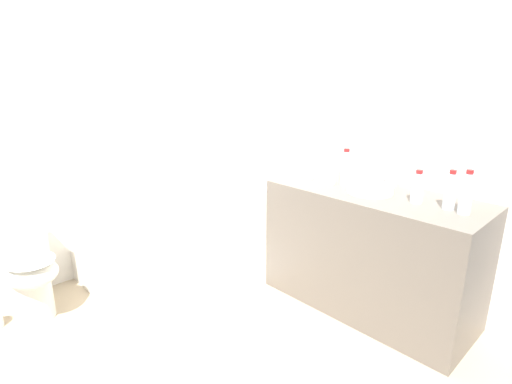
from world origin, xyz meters
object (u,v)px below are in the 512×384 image
object	(u,v)px
bathtub	(181,228)
toilet	(26,270)
water_bottle_2	(417,188)
water_bottle_3	(450,191)
drinking_glass_0	(308,172)
drinking_glass_2	(331,178)
sink_basin	(370,189)
water_bottle_0	(467,193)
bath_mat	(210,291)
water_bottle_1	(346,168)
sink_faucet	(384,183)
drinking_glass_1	(326,173)

from	to	relation	value
bathtub	toilet	size ratio (longest dim) A/B	2.49
water_bottle_2	water_bottle_3	distance (m)	0.18
water_bottle_3	drinking_glass_0	size ratio (longest dim) A/B	2.35
water_bottle_3	drinking_glass_2	world-z (taller)	water_bottle_3
sink_basin	toilet	bearing A→B (deg)	138.99
sink_basin	water_bottle_3	size ratio (longest dim) A/B	1.32
bathtub	toilet	xyz separation A→B (m)	(-1.18, 0.03, 0.03)
water_bottle_0	bath_mat	xyz separation A→B (m)	(-0.66, 1.44, -0.94)
drinking_glass_0	bath_mat	world-z (taller)	drinking_glass_0
water_bottle_2	toilet	bearing A→B (deg)	133.72
water_bottle_0	toilet	bearing A→B (deg)	129.74
water_bottle_1	water_bottle_2	size ratio (longest dim) A/B	1.25
toilet	drinking_glass_0	bearing A→B (deg)	54.72
water_bottle_1	water_bottle_3	distance (m)	0.70
water_bottle_3	drinking_glass_2	size ratio (longest dim) A/B	2.52
toilet	water_bottle_1	xyz separation A→B (m)	(1.73, -1.26, 0.61)
bathtub	toilet	bearing A→B (deg)	178.62
water_bottle_1	bathtub	bearing A→B (deg)	114.04
water_bottle_2	water_bottle_3	world-z (taller)	water_bottle_3
sink_basin	drinking_glass_0	xyz separation A→B (m)	(-0.02, 0.49, 0.02)
bathtub	water_bottle_0	bearing A→B (deg)	-75.57
bathtub	sink_faucet	size ratio (longest dim) A/B	10.53
sink_faucet	drinking_glass_0	distance (m)	0.53
bathtub	drinking_glass_2	distance (m)	1.37
water_bottle_2	bathtub	bearing A→B (deg)	106.47
toilet	bath_mat	size ratio (longest dim) A/B	1.09
drinking_glass_0	sink_basin	bearing A→B (deg)	-87.74
sink_faucet	drinking_glass_2	size ratio (longest dim) A/B	1.68
toilet	water_bottle_3	bearing A→B (deg)	36.42
drinking_glass_1	water_bottle_2	bearing A→B (deg)	-92.60
sink_faucet	drinking_glass_0	world-z (taller)	drinking_glass_0
bath_mat	water_bottle_2	bearing A→B (deg)	-60.64
water_bottle_1	drinking_glass_2	bearing A→B (deg)	125.75
drinking_glass_2	drinking_glass_1	bearing A→B (deg)	56.27
sink_basin	water_bottle_1	xyz separation A→B (m)	(0.04, 0.22, 0.09)
sink_basin	drinking_glass_0	world-z (taller)	drinking_glass_0
bathtub	water_bottle_3	xyz separation A→B (m)	(0.54, -1.93, 0.63)
water_bottle_1	drinking_glass_1	bearing A→B (deg)	89.84
water_bottle_0	water_bottle_1	world-z (taller)	water_bottle_1
toilet	water_bottle_1	size ratio (longest dim) A/B	2.56
bathtub	water_bottle_2	world-z (taller)	bathtub
water_bottle_1	drinking_glass_1	xyz separation A→B (m)	(0.00, 0.16, -0.07)
water_bottle_0	water_bottle_3	distance (m)	0.09
bathtub	sink_faucet	world-z (taller)	bathtub
sink_basin	water_bottle_3	xyz separation A→B (m)	(0.03, -0.48, 0.08)
sink_faucet	water_bottle_0	bearing A→B (deg)	-106.51
water_bottle_0	drinking_glass_0	size ratio (longest dim) A/B	2.55
sink_basin	bath_mat	distance (m)	1.38
water_bottle_0	water_bottle_3	size ratio (longest dim) A/B	1.09
sink_faucet	drinking_glass_1	xyz separation A→B (m)	(-0.14, 0.38, 0.02)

